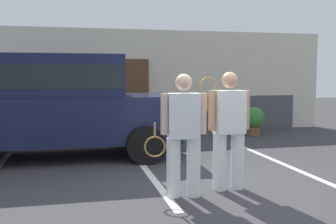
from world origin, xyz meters
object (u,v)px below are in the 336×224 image
(tennis_player_man, at_px, (183,134))
(tennis_player_woman, at_px, (229,129))
(parked_suv, at_px, (55,101))
(potted_plant_by_porch, at_px, (253,119))

(tennis_player_man, bearing_deg, tennis_player_woman, -158.17)
(tennis_player_man, height_order, tennis_player_woman, tennis_player_woman)
(parked_suv, height_order, tennis_player_woman, parked_suv)
(potted_plant_by_porch, bearing_deg, tennis_player_man, -124.68)
(tennis_player_man, bearing_deg, parked_suv, -52.15)
(parked_suv, height_order, potted_plant_by_porch, parked_suv)
(tennis_player_man, height_order, potted_plant_by_porch, tennis_player_man)
(parked_suv, relative_size, tennis_player_woman, 2.71)
(parked_suv, bearing_deg, potted_plant_by_porch, 19.91)
(tennis_player_man, xyz_separation_m, tennis_player_woman, (0.73, 0.18, 0.03))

